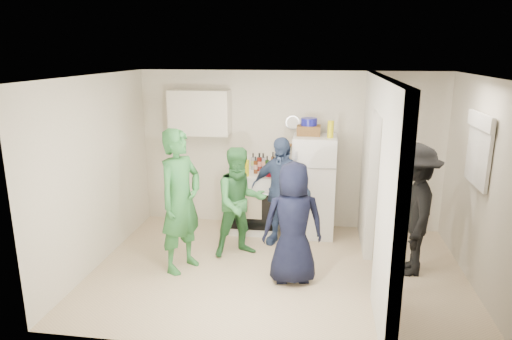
{
  "coord_description": "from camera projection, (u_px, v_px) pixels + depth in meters",
  "views": [
    {
      "loc": [
        0.51,
        -5.42,
        2.8
      ],
      "look_at": [
        -0.34,
        0.4,
        1.25
      ],
      "focal_mm": 32.0,
      "sensor_mm": 36.0,
      "label": 1
    }
  ],
  "objects": [
    {
      "name": "nook_valance",
      "position": [
        481.0,
        121.0,
        5.32
      ],
      "size": [
        0.04,
        0.82,
        0.18
      ],
      "primitive_type": "cube",
      "color": "white",
      "rests_on": "wall_right"
    },
    {
      "name": "partition_pier_back",
      "position": [
        369.0,
        162.0,
        6.53
      ],
      "size": [
        0.12,
        1.2,
        2.5
      ],
      "primitive_type": "cube",
      "color": "silver",
      "rests_on": "floor"
    },
    {
      "name": "bottle_d",
      "position": [
        256.0,
        165.0,
        7.02
      ],
      "size": [
        0.06,
        0.06,
        0.27
      ],
      "primitive_type": "cylinder",
      "color": "#5A290F",
      "rests_on": "stove"
    },
    {
      "name": "upper_cabinet",
      "position": [
        200.0,
        113.0,
        7.15
      ],
      "size": [
        0.95,
        0.34,
        0.7
      ],
      "primitive_type": "cube",
      "color": "silver",
      "rests_on": "wall_back"
    },
    {
      "name": "yellow_cup_stack_top",
      "position": [
        331.0,
        129.0,
        6.64
      ],
      "size": [
        0.09,
        0.09,
        0.25
      ],
      "primitive_type": "cylinder",
      "color": "yellow",
      "rests_on": "fridge"
    },
    {
      "name": "bottle_j",
      "position": [
        274.0,
        166.0,
        6.92
      ],
      "size": [
        0.06,
        0.06,
        0.28
      ],
      "primitive_type": "cylinder",
      "color": "#1F541C",
      "rests_on": "stove"
    },
    {
      "name": "nook_window",
      "position": [
        480.0,
        150.0,
        5.4
      ],
      "size": [
        0.03,
        0.7,
        0.8
      ],
      "primitive_type": "cube",
      "color": "black",
      "rests_on": "wall_right"
    },
    {
      "name": "wall_right",
      "position": [
        484.0,
        187.0,
        5.31
      ],
      "size": [
        0.0,
        3.4,
        3.4
      ],
      "primitive_type": "plane",
      "rotation": [
        1.57,
        0.0,
        -1.57
      ],
      "color": "silver",
      "rests_on": "floor"
    },
    {
      "name": "partition_pier_front",
      "position": [
        390.0,
        215.0,
        4.43
      ],
      "size": [
        0.12,
        1.2,
        2.5
      ],
      "primitive_type": "cube",
      "color": "silver",
      "rests_on": "floor"
    },
    {
      "name": "person_denim",
      "position": [
        280.0,
        191.0,
        6.64
      ],
      "size": [
        1.02,
        0.69,
        1.61
      ],
      "primitive_type": "imported",
      "rotation": [
        0.0,
        0.0,
        -0.35
      ],
      "color": "#354774",
      "rests_on": "floor"
    },
    {
      "name": "spice_shelf",
      "position": [
        289.0,
        145.0,
        7.2
      ],
      "size": [
        0.35,
        0.08,
        0.03
      ],
      "primitive_type": "cube",
      "color": "olive",
      "rests_on": "wall_back"
    },
    {
      "name": "person_nook",
      "position": [
        413.0,
        210.0,
        5.74
      ],
      "size": [
        0.7,
        1.13,
        1.7
      ],
      "primitive_type": "imported",
      "rotation": [
        0.0,
        0.0,
        -1.63
      ],
      "color": "black",
      "rests_on": "floor"
    },
    {
      "name": "fridge",
      "position": [
        314.0,
        186.0,
        6.99
      ],
      "size": [
        0.64,
        0.62,
        1.56
      ],
      "primitive_type": "cube",
      "color": "white",
      "rests_on": "floor"
    },
    {
      "name": "floor",
      "position": [
        277.0,
        271.0,
        5.97
      ],
      "size": [
        4.8,
        4.8,
        0.0
      ],
      "primitive_type": "plane",
      "color": "beige",
      "rests_on": "ground"
    },
    {
      "name": "person_green_center",
      "position": [
        240.0,
        202.0,
        6.27
      ],
      "size": [
        0.94,
        0.87,
        1.54
      ],
      "primitive_type": "imported",
      "rotation": [
        0.0,
        0.0,
        0.49
      ],
      "color": "#3B883F",
      "rests_on": "floor"
    },
    {
      "name": "bottle_h",
      "position": [
        234.0,
        165.0,
        6.99
      ],
      "size": [
        0.07,
        0.07,
        0.27
      ],
      "primitive_type": "cylinder",
      "color": "#ADB2B9",
      "rests_on": "stove"
    },
    {
      "name": "wall_front",
      "position": [
        260.0,
        231.0,
        4.02
      ],
      "size": [
        4.8,
        0.0,
        4.8
      ],
      "primitive_type": "plane",
      "rotation": [
        -1.57,
        0.0,
        0.0
      ],
      "color": "silver",
      "rests_on": "floor"
    },
    {
      "name": "blue_bowl",
      "position": [
        309.0,
        122.0,
        6.8
      ],
      "size": [
        0.24,
        0.24,
        0.11
      ],
      "primitive_type": "cylinder",
      "color": "navy",
      "rests_on": "wicker_basket"
    },
    {
      "name": "red_cup",
      "position": [
        268.0,
        173.0,
        6.87
      ],
      "size": [
        0.09,
        0.09,
        0.12
      ],
      "primitive_type": "cylinder",
      "color": "#B50C18",
      "rests_on": "stove"
    },
    {
      "name": "wicker_basket",
      "position": [
        309.0,
        130.0,
        6.84
      ],
      "size": [
        0.35,
        0.25,
        0.15
      ],
      "primitive_type": "cube",
      "color": "brown",
      "rests_on": "fridge"
    },
    {
      "name": "partition_header",
      "position": [
        384.0,
        95.0,
        5.21
      ],
      "size": [
        0.12,
        1.0,
        0.4
      ],
      "primitive_type": "cube",
      "color": "silver",
      "rests_on": "partition_pier_back"
    },
    {
      "name": "stove",
      "position": [
        256.0,
        201.0,
        7.23
      ],
      "size": [
        0.8,
        0.67,
        0.95
      ],
      "primitive_type": "cube",
      "color": "white",
      "rests_on": "floor"
    },
    {
      "name": "yellow_cup_stack_stove",
      "position": [
        246.0,
        168.0,
        6.88
      ],
      "size": [
        0.09,
        0.09,
        0.25
      ],
      "primitive_type": "cylinder",
      "color": "yellow",
      "rests_on": "stove"
    },
    {
      "name": "wall_back",
      "position": [
        289.0,
        150.0,
        7.28
      ],
      "size": [
        4.8,
        0.0,
        4.8
      ],
      "primitive_type": "plane",
      "rotation": [
        1.57,
        0.0,
        0.0
      ],
      "color": "silver",
      "rests_on": "floor"
    },
    {
      "name": "bottle_b",
      "position": [
        244.0,
        165.0,
        7.0
      ],
      "size": [
        0.07,
        0.07,
        0.26
      ],
      "primitive_type": "cylinder",
      "color": "#1D5928",
      "rests_on": "stove"
    },
    {
      "name": "wall_clock",
      "position": [
        293.0,
        123.0,
        7.13
      ],
      "size": [
        0.22,
        0.02,
        0.22
      ],
      "primitive_type": "cylinder",
      "rotation": [
        1.57,
        0.0,
        0.0
      ],
      "color": "white",
      "rests_on": "wall_back"
    },
    {
      "name": "wall_left",
      "position": [
        97.0,
        172.0,
        5.99
      ],
      "size": [
        0.0,
        3.4,
        3.4
      ],
      "primitive_type": "plane",
      "rotation": [
        1.57,
        0.0,
        1.57
      ],
      "color": "silver",
      "rests_on": "floor"
    },
    {
      "name": "ceiling",
      "position": [
        280.0,
        76.0,
        5.33
      ],
      "size": [
        4.8,
        4.8,
        0.0
      ],
      "primitive_type": "plane",
      "rotation": [
        3.14,
        0.0,
        0.0
      ],
      "color": "white",
      "rests_on": "wall_back"
    },
    {
      "name": "nook_window_frame",
      "position": [
        479.0,
        150.0,
        5.41
      ],
      "size": [
        0.04,
        0.76,
        0.86
      ],
      "primitive_type": "cube",
      "color": "white",
      "rests_on": "wall_right"
    },
    {
      "name": "bottle_c",
      "position": [
        253.0,
        161.0,
        7.24
      ],
      "size": [
        0.07,
        0.07,
        0.27
      ],
      "primitive_type": "cylinder",
      "color": "#919B9D",
      "rests_on": "stove"
    },
    {
      "name": "bottle_f",
      "position": [
        267.0,
        164.0,
        7.07
      ],
      "size": [
        0.06,
        0.06,
        0.26
      ],
      "primitive_type": "cylinder",
      "color": "#1B3C16",
      "rests_on": "stove"
    },
    {
      "name": "bottle_i",
      "position": [
        259.0,
        162.0,
        7.17
      ],
      "size": [
        0.08,
        0.08,
        0.29
      ],
      "primitive_type": "cylinder",
      "color": "#5B160F",
      "rests_on": "stove"
    },
    {
      "name": "bottle_a",
      "position": [
        241.0,
        161.0,
        7.22
      ],
      "size": [
        0.08,
        0.08,
        0.29
      ],
      "primitive_type": "cylinder",
      "color": "brown",
      "rests_on": "stove"
    },
    {
      "name": "person_navy",
      "position": [
        293.0,
        223.0,
        5.53
      ],
      "size": [
        0.83,
        0.62,
        1.53
      ],
      "primitive_type": "imported",
      "rotation": [
        0.0,
        0.0,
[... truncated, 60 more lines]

